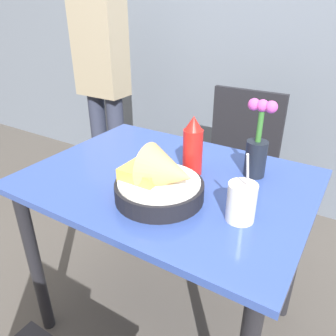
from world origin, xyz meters
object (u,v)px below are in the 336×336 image
object	(u,v)px
ketchup_bottle	(193,147)
drink_cup	(241,203)
flower_vase	(257,147)
person_standing	(102,73)
food_basket	(162,182)
chair_far_window	(237,157)

from	to	relation	value
ketchup_bottle	drink_cup	world-z (taller)	drink_cup
ketchup_bottle	flower_vase	size ratio (longest dim) A/B	0.78
person_standing	ketchup_bottle	bearing A→B (deg)	-32.93
drink_cup	food_basket	bearing A→B (deg)	-173.51
chair_far_window	person_standing	size ratio (longest dim) A/B	0.57
drink_cup	flower_vase	distance (m)	0.29
chair_far_window	ketchup_bottle	distance (m)	0.75
food_basket	flower_vase	world-z (taller)	flower_vase
chair_far_window	person_standing	distance (m)	1.00
food_basket	ketchup_bottle	bearing A→B (deg)	91.61
chair_far_window	food_basket	bearing A→B (deg)	-85.57
chair_far_window	drink_cup	world-z (taller)	drink_cup
flower_vase	food_basket	bearing A→B (deg)	-121.45
drink_cup	person_standing	xyz separation A→B (m)	(-1.25, 0.83, 0.10)
person_standing	drink_cup	bearing A→B (deg)	-33.54
food_basket	ketchup_bottle	xyz separation A→B (m)	(-0.01, 0.21, 0.04)
food_basket	person_standing	world-z (taller)	person_standing
chair_far_window	person_standing	xyz separation A→B (m)	(-0.93, -0.03, 0.37)
chair_far_window	person_standing	bearing A→B (deg)	-178.41
food_basket	ketchup_bottle	size ratio (longest dim) A/B	1.30
chair_far_window	flower_vase	xyz separation A→B (m)	(0.26, -0.57, 0.33)
food_basket	person_standing	xyz separation A→B (m)	(-1.00, 0.85, 0.09)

